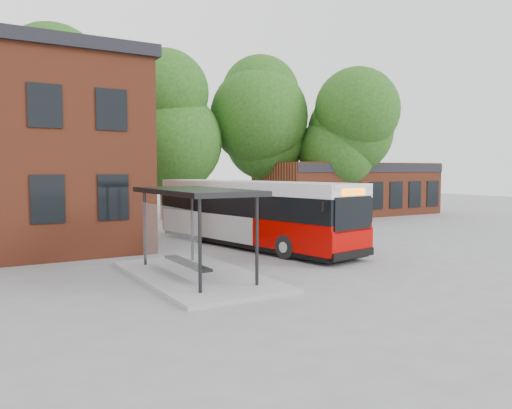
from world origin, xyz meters
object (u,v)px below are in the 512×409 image
city_bus (251,214)px  bicycle_4 (338,217)px  bus_shelter (195,233)px  bicycle_1 (301,217)px  bicycle_3 (304,216)px  bicycle_7 (347,213)px  bicycle_6 (340,215)px  bicycle_2 (300,217)px  bicycle_5 (340,215)px

city_bus → bicycle_4: city_bus is taller
bus_shelter → bicycle_1: bus_shelter is taller
bicycle_3 → bicycle_7: bicycle_7 is taller
bicycle_1 → bicycle_6: bicycle_1 is taller
bicycle_2 → bicycle_7: size_ratio=1.09×
city_bus → bicycle_5: bearing=18.2°
bus_shelter → bicycle_3: size_ratio=4.65×
bus_shelter → city_bus: city_bus is taller
bicycle_1 → bicycle_4: 2.61m
bicycle_1 → bicycle_4: size_ratio=1.08×
bicycle_7 → city_bus: bearing=118.2°
bus_shelter → bicycle_1: size_ratio=3.88×
bicycle_1 → bicycle_7: bearing=-52.0°
bicycle_3 → bicycle_5: size_ratio=0.83×
bicycle_6 → bicycle_7: bearing=-45.7°
bus_shelter → bicycle_6: (15.30, 11.04, -1.00)m
bicycle_3 → city_bus: bearing=148.0°
bicycle_4 → bicycle_7: 2.74m
bicycle_1 → bicycle_4: bearing=-78.1°
bicycle_7 → bicycle_1: bearing=100.7°
bicycle_2 → bicycle_5: (2.31, -1.16, 0.08)m
bicycle_6 → bicycle_7: 1.37m
bicycle_3 → bicycle_7: (3.48, -0.23, 0.04)m
bicycle_6 → city_bus: bearing=136.0°
bicycle_5 → bicycle_7: bearing=-48.4°
bicycle_2 → bus_shelter: bearing=127.9°
bicycle_6 → bicycle_7: size_ratio=1.05×
bicycle_7 → bicycle_5: bearing=126.5°
city_bus → bicycle_5: city_bus is taller
city_bus → bicycle_1: city_bus is taller
bicycle_1 → bicycle_7: size_ratio=1.10×
bicycle_6 → bicycle_1: bearing=112.1°
bicycle_5 → bicycle_4: bearing=96.6°
bicycle_6 → bicycle_7: bicycle_7 is taller
bicycle_2 → bicycle_6: 3.19m
bus_shelter → bicycle_6: bearing=35.8°
bicycle_1 → bicycle_5: (2.63, -0.58, 0.00)m
bicycle_1 → bicycle_6: (3.51, 0.43, -0.09)m
bicycle_1 → bicycle_2: size_ratio=1.01×
city_bus → bicycle_5: 10.99m
bicycle_1 → bicycle_7: (4.70, 1.10, -0.05)m
bus_shelter → bicycle_7: 20.25m
bicycle_1 → bicycle_7: bicycle_1 is taller
city_bus → bicycle_1: 9.14m
bus_shelter → bicycle_6: size_ratio=4.09×
city_bus → bicycle_7: city_bus is taller
bicycle_4 → bicycle_5: (0.09, 0.01, 0.10)m
city_bus → bicycle_7: 13.61m
bicycle_3 → bicycle_5: (1.41, -1.90, 0.09)m
bicycle_2 → bicycle_7: 4.41m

